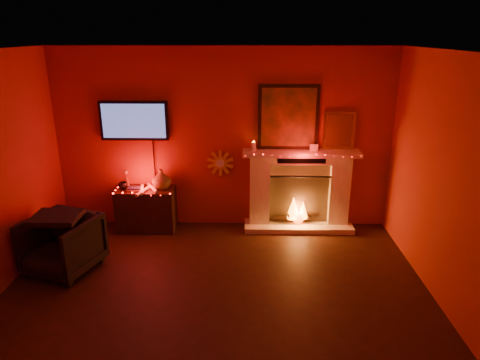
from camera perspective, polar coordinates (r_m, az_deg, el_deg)
The scene contains 6 objects.
room at distance 4.02m, azimuth -4.16°, elevation -3.24°, with size 5.00×5.00×5.00m.
fireplace at distance 6.50m, azimuth 7.87°, elevation -0.36°, with size 1.72×0.40×2.18m.
tv at distance 6.49m, azimuth -13.93°, elevation 7.67°, with size 1.00×0.07×1.24m.
sunburst_clock at distance 6.47m, azimuth -2.65°, elevation 2.27°, with size 0.40×0.03×0.40m.
console_table at distance 6.63m, azimuth -12.25°, elevation -3.39°, with size 0.86×0.57×0.96m.
armchair at distance 5.84m, azimuth -22.59°, elevation -7.92°, with size 0.78×0.80×0.73m, color black.
Camera 1 is at (0.35, -3.70, 2.88)m, focal length 32.00 mm.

